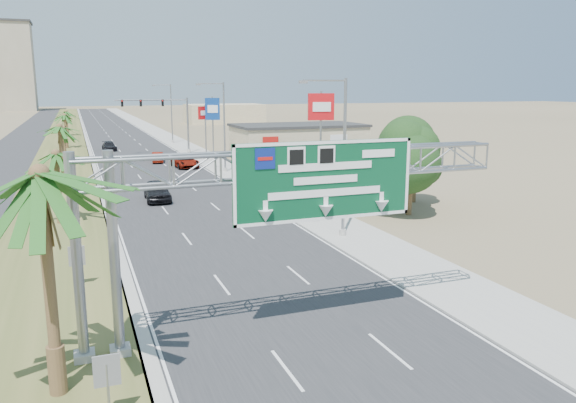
% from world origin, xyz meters
% --- Properties ---
extents(road, '(12.00, 300.00, 0.02)m').
position_xyz_m(road, '(0.00, 110.00, 0.01)').
color(road, '#28282B').
rests_on(road, ground).
extents(sidewalk_right, '(4.00, 300.00, 0.10)m').
position_xyz_m(sidewalk_right, '(8.50, 110.00, 0.05)').
color(sidewalk_right, '#9E9B93').
rests_on(sidewalk_right, ground).
extents(median_grass, '(7.00, 300.00, 0.12)m').
position_xyz_m(median_grass, '(-10.00, 110.00, 0.06)').
color(median_grass, '#454E22').
rests_on(median_grass, ground).
extents(opposing_road, '(8.00, 300.00, 0.02)m').
position_xyz_m(opposing_road, '(-17.00, 110.00, 0.01)').
color(opposing_road, '#28282B').
rests_on(opposing_road, ground).
extents(sign_gantry, '(16.75, 1.24, 7.50)m').
position_xyz_m(sign_gantry, '(-1.06, 9.93, 6.06)').
color(sign_gantry, gray).
rests_on(sign_gantry, ground).
extents(palm_near, '(5.70, 5.70, 8.35)m').
position_xyz_m(palm_near, '(-9.20, 8.00, 6.93)').
color(palm_near, brown).
rests_on(palm_near, ground).
extents(palm_row_b, '(3.99, 3.99, 5.95)m').
position_xyz_m(palm_row_b, '(-9.50, 32.00, 4.90)').
color(palm_row_b, brown).
rests_on(palm_row_b, ground).
extents(palm_row_c, '(3.99, 3.99, 6.75)m').
position_xyz_m(palm_row_c, '(-9.50, 48.00, 5.66)').
color(palm_row_c, brown).
rests_on(palm_row_c, ground).
extents(palm_row_d, '(3.99, 3.99, 5.45)m').
position_xyz_m(palm_row_d, '(-9.50, 66.00, 4.42)').
color(palm_row_d, brown).
rests_on(palm_row_d, ground).
extents(palm_row_e, '(3.99, 3.99, 6.15)m').
position_xyz_m(palm_row_e, '(-9.50, 85.00, 5.09)').
color(palm_row_e, brown).
rests_on(palm_row_e, ground).
extents(palm_row_f, '(3.99, 3.99, 5.75)m').
position_xyz_m(palm_row_f, '(-9.50, 110.00, 4.71)').
color(palm_row_f, brown).
rests_on(palm_row_f, ground).
extents(streetlight_near, '(3.27, 0.44, 10.00)m').
position_xyz_m(streetlight_near, '(7.30, 22.00, 4.69)').
color(streetlight_near, gray).
rests_on(streetlight_near, ground).
extents(streetlight_mid, '(3.27, 0.44, 10.00)m').
position_xyz_m(streetlight_mid, '(7.30, 52.00, 4.69)').
color(streetlight_mid, gray).
rests_on(streetlight_mid, ground).
extents(streetlight_far, '(3.27, 0.44, 10.00)m').
position_xyz_m(streetlight_far, '(7.30, 88.00, 4.69)').
color(streetlight_far, gray).
rests_on(streetlight_far, ground).
extents(signal_mast, '(10.28, 0.71, 8.00)m').
position_xyz_m(signal_mast, '(5.17, 71.97, 4.85)').
color(signal_mast, gray).
rests_on(signal_mast, ground).
extents(store_building, '(18.00, 10.00, 4.00)m').
position_xyz_m(store_building, '(22.00, 66.00, 2.00)').
color(store_building, tan).
rests_on(store_building, ground).
extents(oak_near, '(4.50, 4.50, 6.80)m').
position_xyz_m(oak_near, '(15.00, 26.00, 4.53)').
color(oak_near, brown).
rests_on(oak_near, ground).
extents(oak_far, '(3.50, 3.50, 5.60)m').
position_xyz_m(oak_far, '(18.00, 30.00, 3.82)').
color(oak_far, brown).
rests_on(oak_far, ground).
extents(median_signback_a, '(0.75, 0.08, 2.08)m').
position_xyz_m(median_signback_a, '(-7.80, 6.00, 1.45)').
color(median_signback_a, gray).
rests_on(median_signback_a, ground).
extents(median_signback_b, '(0.75, 0.08, 2.08)m').
position_xyz_m(median_signback_b, '(-8.50, 18.00, 1.45)').
color(median_signback_b, gray).
rests_on(median_signback_b, ground).
extents(tower_distant, '(20.00, 16.00, 35.00)m').
position_xyz_m(tower_distant, '(-32.00, 250.00, 17.50)').
color(tower_distant, gray).
rests_on(tower_distant, ground).
extents(building_distant_right, '(20.00, 12.00, 5.00)m').
position_xyz_m(building_distant_right, '(30.00, 140.00, 2.50)').
color(building_distant_right, tan).
rests_on(building_distant_right, ground).
extents(car_left_lane, '(2.23, 5.10, 1.71)m').
position_xyz_m(car_left_lane, '(-2.00, 38.13, 0.86)').
color(car_left_lane, black).
rests_on(car_left_lane, ground).
extents(car_mid_lane, '(1.82, 4.03, 1.28)m').
position_xyz_m(car_mid_lane, '(1.50, 63.20, 0.64)').
color(car_mid_lane, maroon).
rests_on(car_mid_lane, ground).
extents(car_right_lane, '(2.95, 5.55, 1.49)m').
position_xyz_m(car_right_lane, '(3.90, 57.30, 0.74)').
color(car_right_lane, gray).
rests_on(car_right_lane, ground).
extents(car_far, '(2.17, 4.60, 1.30)m').
position_xyz_m(car_far, '(-3.42, 79.86, 0.65)').
color(car_far, black).
rests_on(car_far, ground).
extents(pole_sign_red_near, '(2.42, 0.65, 9.12)m').
position_xyz_m(pole_sign_red_near, '(12.77, 37.42, 7.18)').
color(pole_sign_red_near, gray).
rests_on(pole_sign_red_near, ground).
extents(pole_sign_blue, '(2.00, 0.89, 8.23)m').
position_xyz_m(pole_sign_blue, '(9.82, 67.48, 6.16)').
color(pole_sign_blue, gray).
rests_on(pole_sign_blue, ground).
extents(pole_sign_red_far, '(2.15, 1.11, 7.07)m').
position_xyz_m(pole_sign_red_far, '(9.00, 68.45, 5.51)').
color(pole_sign_red_far, gray).
rests_on(pole_sign_red_far, ground).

